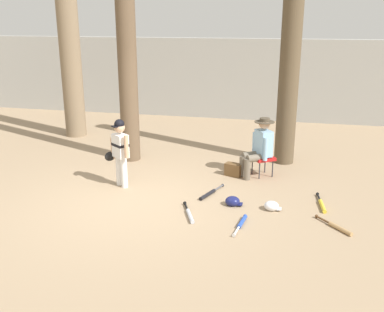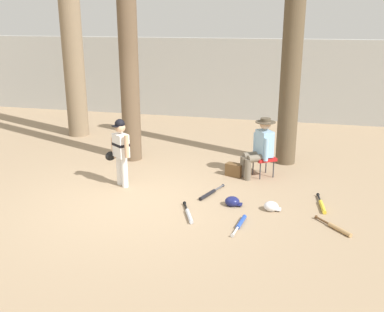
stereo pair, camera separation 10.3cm
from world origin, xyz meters
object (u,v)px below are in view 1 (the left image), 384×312
Objects in this scene: bat_blue_youth at (241,223)px; handbag_beside_stool at (234,170)px; tree_far_left at (71,61)px; batting_helmet_navy at (233,201)px; bat_yellow_trainer at (322,205)px; bat_black_composite at (209,194)px; seated_spectator at (259,146)px; tree_near_player at (126,29)px; folding_stool at (263,159)px; tree_behind_spectator at (291,44)px; bat_wood_tan at (337,227)px; batting_helmet_white at (272,206)px; young_ballplayer at (120,149)px; bat_aluminum_silver at (189,214)px.

handbag_beside_stool is at bearing 101.09° from bat_blue_youth.
tree_far_left reaches higher than batting_helmet_navy.
tree_far_left is at bearing 142.25° from batting_helmet_navy.
handbag_beside_stool is at bearing -26.03° from tree_far_left.
bat_yellow_trainer is 1.00× the size of bat_black_composite.
seated_spectator is at bearing 88.66° from bat_blue_youth.
tree_near_player is 1.37× the size of tree_far_left.
tree_near_player is 8.14× the size of bat_yellow_trainer.
bat_yellow_trainer is at bearing -35.09° from handbag_beside_stool.
folding_stool is 1.86× the size of batting_helmet_navy.
tree_behind_spectator is at bearing 80.96° from bat_blue_youth.
bat_wood_tan is at bearing -76.81° from bat_yellow_trainer.
seated_spectator is 2.37m from bat_blue_youth.
tree_behind_spectator is at bearing 65.66° from seated_spectator.
batting_helmet_white is at bearing -3.67° from batting_helmet_navy.
tree_far_left is 8.03× the size of bat_wood_tan.
tree_near_player is at bearing 141.77° from batting_helmet_navy.
batting_helmet_navy is at bearing -11.11° from young_ballplayer.
bat_yellow_trainer is (1.12, -1.33, -0.33)m from folding_stool.
tree_behind_spectator is 3.52m from bat_yellow_trainer.
batting_helmet_white is at bearing -76.99° from seated_spectator.
folding_stool is (2.58, 1.19, -0.38)m from young_ballplayer.
bat_blue_youth is at bearing -141.00° from bat_yellow_trainer.
handbag_beside_stool is 2.75m from bat_wood_tan.
tree_far_left reaches higher than bat_blue_youth.
young_ballplayer reaches higher than bat_aluminum_silver.
tree_far_left is at bearing 128.45° from young_ballplayer.
tree_behind_spectator is 10.49× the size of folding_stool.
folding_stool is 0.76× the size of bat_aluminum_silver.
batting_helmet_white is (5.50, -3.79, -1.93)m from tree_far_left.
young_ballplayer is 2.02m from bat_aluminum_silver.
bat_aluminum_silver is (1.99, -2.66, -2.81)m from tree_near_player.
young_ballplayer is 2.35m from handbag_beside_stool.
folding_stool is at bearing 130.10° from bat_yellow_trainer.
young_ballplayer is at bearing -143.62° from tree_behind_spectator.
handbag_beside_stool reaches higher than batting_helmet_navy.
seated_spectator is 2.43m from bat_aluminum_silver.
handbag_beside_stool is (-0.48, -0.09, -0.51)m from seated_spectator.
batting_helmet_navy is at bearing 44.14° from bat_aluminum_silver.
seated_spectator is (2.50, 1.13, -0.10)m from young_ballplayer.
seated_spectator is 1.75m from batting_helmet_white.
young_ballplayer is at bearing -51.55° from tree_far_left.
tree_far_left reaches higher than folding_stool.
batting_helmet_white is at bearing -157.90° from bat_yellow_trainer.
bat_blue_youth is (-0.53, -3.35, -2.53)m from tree_behind_spectator.
tree_far_left reaches higher than bat_black_composite.
tree_behind_spectator reaches higher than bat_blue_youth.
seated_spectator reaches higher than batting_helmet_navy.
folding_stool reaches higher than bat_black_composite.
tree_behind_spectator is at bearing 106.15° from bat_wood_tan.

